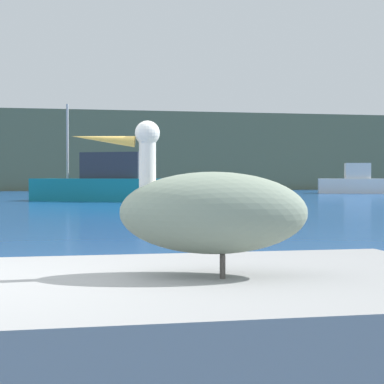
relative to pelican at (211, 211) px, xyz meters
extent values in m
cube|color=#5B664C|center=(-1.44, 61.86, 2.48)|extent=(140.00, 13.18, 7.03)
cube|color=gray|center=(0.01, 0.00, -0.69)|extent=(2.93, 2.17, 0.69)
ellipsoid|color=gray|center=(0.01, 0.00, -0.01)|extent=(1.09, 0.73, 0.43)
cylinder|color=white|center=(-0.33, 0.08, 0.21)|extent=(0.09, 0.09, 0.32)
sphere|color=white|center=(-0.33, 0.08, 0.41)|extent=(0.13, 0.13, 0.13)
cone|color=gold|center=(-0.56, 0.14, 0.38)|extent=(0.35, 0.14, 0.09)
cylinder|color=#4C4742|center=(0.04, -0.10, -0.29)|extent=(0.03, 0.03, 0.12)
cylinder|color=#4C4742|center=(0.08, 0.07, -0.29)|extent=(0.03, 0.03, 0.12)
cube|color=teal|center=(1.88, 29.84, -0.47)|extent=(8.02, 5.66, 1.12)
cube|color=#2D333D|center=(2.04, 29.76, 0.73)|extent=(3.42, 2.79, 1.28)
cylinder|color=#B2B2B2|center=(-0.22, 30.97, 1.97)|extent=(0.12, 0.12, 3.75)
cube|color=white|center=(21.07, 41.73, -0.49)|extent=(6.76, 4.25, 1.08)
cube|color=silver|center=(20.68, 41.88, 0.60)|extent=(2.28, 2.32, 1.12)
camera|label=1|loc=(-0.81, -3.45, 0.18)|focal=62.81mm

